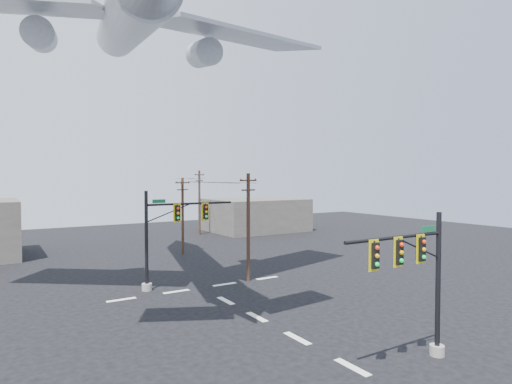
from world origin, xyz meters
TOP-DOWN VIEW (x-y plane):
  - ground at (0.00, 0.00)m, footprint 120.00×120.00m
  - lane_markings at (0.00, 5.33)m, footprint 14.00×21.20m
  - signal_mast_near at (2.83, -5.25)m, footprint 6.29×0.75m
  - signal_mast_far at (-2.22, 13.37)m, footprint 7.45×0.82m
  - utility_pole_a at (4.21, 12.06)m, footprint 1.74×0.44m
  - utility_pole_b at (4.28, 26.18)m, footprint 1.70×0.29m
  - utility_pole_c at (12.50, 39.96)m, footprint 1.82×0.87m
  - power_lines at (6.45, 26.54)m, footprint 9.95×27.92m
  - airliner at (-4.93, 13.80)m, footprint 31.01×32.95m
  - building_right at (22.00, 40.00)m, footprint 14.00×12.00m

SIDE VIEW (x-z plane):
  - ground at x=0.00m, z-range 0.00..0.00m
  - lane_markings at x=0.00m, z-range 0.01..0.01m
  - building_right at x=22.00m, z-range 0.00..5.00m
  - signal_mast_near at x=2.83m, z-range 0.43..7.24m
  - signal_mast_far at x=-2.22m, z-range 0.29..7.71m
  - utility_pole_b at x=4.28m, z-range 0.19..8.57m
  - utility_pole_a at x=4.21m, z-range 0.20..8.95m
  - utility_pole_c at x=12.50m, z-range 0.22..9.63m
  - power_lines at x=6.45m, z-range 7.94..8.26m
  - airliner at x=-4.93m, z-range 15.02..24.37m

